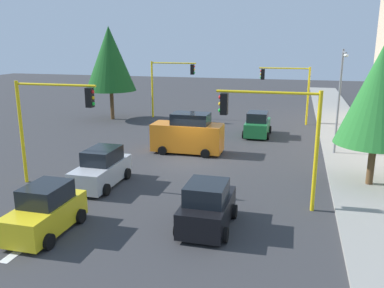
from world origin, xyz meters
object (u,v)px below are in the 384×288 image
(traffic_signal_near_right, at_px, (50,113))
(car_silver, at_px, (102,169))
(car_yellow, at_px, (46,211))
(traffic_signal_far_right, at_px, (170,78))
(delivery_van_orange, at_px, (188,134))
(traffic_signal_far_left, at_px, (288,84))
(tree_opposite_side, at_px, (110,59))
(tree_roadside_near, at_px, (379,95))
(traffic_signal_near_left, at_px, (275,125))
(street_lamp_curbside, at_px, (340,91))
(car_green, at_px, (257,125))
(car_black, at_px, (207,207))

(traffic_signal_near_right, height_order, car_silver, traffic_signal_near_right)
(traffic_signal_near_right, xyz_separation_m, car_yellow, (4.94, 2.79, -3.01))
(car_yellow, xyz_separation_m, car_silver, (-5.57, -0.39, 0.00))
(traffic_signal_far_right, distance_m, car_yellow, 25.28)
(delivery_van_orange, height_order, car_yellow, delivery_van_orange)
(traffic_signal_far_left, xyz_separation_m, tree_opposite_side, (2.00, -16.63, 2.11))
(traffic_signal_far_left, distance_m, tree_roadside_near, 16.76)
(traffic_signal_near_left, bearing_deg, street_lamp_curbside, 159.78)
(traffic_signal_near_left, relative_size, street_lamp_curbside, 0.78)
(street_lamp_curbside, xyz_separation_m, tree_opposite_side, (-8.39, -20.20, 1.50))
(traffic_signal_far_left, xyz_separation_m, car_green, (5.66, -2.05, -2.84))
(tree_opposite_side, relative_size, car_yellow, 2.41)
(traffic_signal_far_left, distance_m, traffic_signal_near_right, 22.97)
(tree_opposite_side, bearing_deg, delivery_van_orange, 46.31)
(traffic_signal_far_right, distance_m, tree_roadside_near, 22.77)
(street_lamp_curbside, xyz_separation_m, car_black, (12.48, -5.94, -3.45))
(tree_opposite_side, bearing_deg, street_lamp_curbside, 67.45)
(traffic_signal_far_left, height_order, car_green, traffic_signal_far_left)
(traffic_signal_near_left, xyz_separation_m, car_black, (2.87, -2.41, -2.97))
(traffic_signal_far_right, height_order, car_yellow, traffic_signal_far_right)
(car_yellow, bearing_deg, delivery_van_orange, 169.72)
(street_lamp_curbside, bearing_deg, traffic_signal_near_right, -57.13)
(car_yellow, bearing_deg, car_silver, -175.97)
(traffic_signal_near_left, distance_m, car_silver, 9.43)
(tree_roadside_near, relative_size, car_black, 2.04)
(tree_opposite_side, xyz_separation_m, car_green, (3.66, 14.57, -4.95))
(car_silver, bearing_deg, traffic_signal_near_left, 85.91)
(traffic_signal_near_left, xyz_separation_m, delivery_van_orange, (-8.00, -6.19, -2.58))
(car_green, distance_m, car_black, 17.21)
(traffic_signal_far_left, xyz_separation_m, traffic_signal_far_right, (0.00, -11.31, 0.21))
(traffic_signal_near_right, height_order, car_green, traffic_signal_near_right)
(traffic_signal_near_right, distance_m, car_yellow, 6.42)
(street_lamp_curbside, relative_size, tree_opposite_side, 0.79)
(tree_roadside_near, height_order, car_green, tree_roadside_near)
(traffic_signal_far_right, distance_m, car_green, 11.27)
(traffic_signal_near_left, xyz_separation_m, car_yellow, (4.94, -8.54, -2.97))
(traffic_signal_near_left, distance_m, tree_opposite_side, 24.61)
(traffic_signal_near_right, relative_size, tree_roadside_near, 0.75)
(traffic_signal_near_right, height_order, tree_roadside_near, tree_roadside_near)
(car_black, bearing_deg, tree_opposite_side, -145.66)
(traffic_signal_near_right, xyz_separation_m, tree_opposite_side, (-18.00, -5.33, 1.94))
(street_lamp_curbside, xyz_separation_m, tree_roadside_near, (5.61, 1.30, 0.49))
(street_lamp_curbside, xyz_separation_m, car_green, (-4.73, -5.63, -3.45))
(street_lamp_curbside, bearing_deg, tree_roadside_near, 13.05)
(traffic_signal_near_left, xyz_separation_m, car_green, (-14.34, -2.09, -2.97))
(delivery_van_orange, bearing_deg, tree_roadside_near, 70.07)
(traffic_signal_near_left, height_order, car_yellow, traffic_signal_near_left)
(street_lamp_curbside, bearing_deg, delivery_van_orange, -80.60)
(traffic_signal_far_right, height_order, tree_roadside_near, tree_roadside_near)
(traffic_signal_far_right, distance_m, street_lamp_curbside, 18.15)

